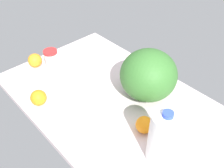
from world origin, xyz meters
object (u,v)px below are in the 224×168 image
object	(u,v)px
milk_jug	(163,138)
orange_loose	(35,60)
tumbler_cup	(52,62)
orange_by_jug	(144,125)
orange_beside_bowl	(38,98)
watermelon	(148,75)

from	to	relation	value
milk_jug	orange_loose	world-z (taller)	milk_jug
tumbler_cup	milk_jug	size ratio (longest dim) A/B	0.59
milk_jug	orange_by_jug	world-z (taller)	milk_jug
tumbler_cup	orange_by_jug	distance (cm)	64.65
orange_loose	orange_by_jug	distance (cm)	78.36
orange_loose	orange_beside_bowl	size ratio (longest dim) A/B	1.02
tumbler_cup	watermelon	size ratio (longest dim) A/B	0.54
orange_beside_bowl	tumbler_cup	bearing A→B (deg)	131.21
milk_jug	orange_beside_bowl	size ratio (longest dim) A/B	3.23
milk_jug	orange_beside_bowl	distance (cm)	64.86
tumbler_cup	watermelon	distance (cm)	55.47
milk_jug	orange_beside_bowl	bearing A→B (deg)	-161.21
watermelon	orange_beside_bowl	distance (cm)	56.03
tumbler_cup	milk_jug	bearing A→B (deg)	1.20
milk_jug	orange_loose	xyz separation A→B (cm)	(-91.02, -5.80, -8.20)
watermelon	tumbler_cup	bearing A→B (deg)	-151.88
tumbler_cup	orange_loose	world-z (taller)	tumbler_cup
orange_by_jug	tumbler_cup	bearing A→B (deg)	-173.90
milk_jug	orange_loose	bearing A→B (deg)	-176.36
tumbler_cup	orange_loose	size ratio (longest dim) A/B	1.87
orange_by_jug	watermelon	bearing A→B (deg)	128.89
orange_beside_bowl	orange_by_jug	world-z (taller)	orange_beside_bowl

